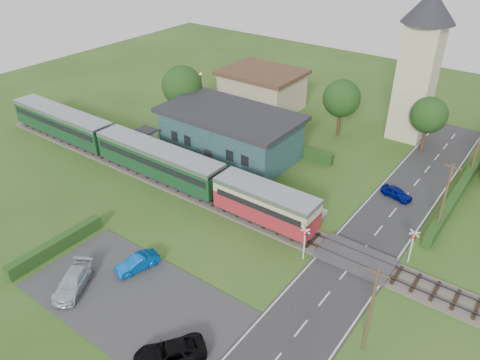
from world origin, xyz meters
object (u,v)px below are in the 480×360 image
Objects in this scene: train at (138,152)px; pedestrian_far at (168,149)px; house_west at (262,89)px; car_park_blue at (137,263)px; church_tower at (421,56)px; pedestrian_near at (247,180)px; equipment_hut at (145,140)px; station_building at (230,133)px; car_on_road at (397,193)px; crossing_signal_far at (413,242)px; car_park_dark at (170,354)px; crossing_signal_near at (305,238)px; car_park_silver at (73,282)px.

pedestrian_far is (1.00, 3.55, -0.76)m from train.
car_park_blue is (11.24, -34.50, -2.12)m from house_west.
car_park_blue is (-8.76, -37.50, -9.55)m from church_tower.
train is 12.70m from pedestrian_near.
equipment_hut reaches higher than pedestrian_near.
house_west is 6.50× the size of pedestrian_near.
pedestrian_far is (-4.81, -5.44, -1.28)m from station_building.
car_on_road is at bearing 16.50° from equipment_hut.
equipment_hut is 3.23m from pedestrian_far.
church_tower is 5.53× the size of car_on_road.
car_on_road is at bearing -25.78° from house_west.
station_building reaches higher than crossing_signal_far.
house_west is 2.31× the size of car_park_dark.
house_west is 19.50m from pedestrian_far.
station_building reaches higher than pedestrian_near.
train is 23.02m from house_west.
pedestrian_near is (11.34, -19.44, -1.51)m from house_west.
crossing_signal_near is at bearing 57.05° from car_park_blue.
car_park_silver is at bearing -136.97° from crossing_signal_far.
pedestrian_near is at bearing 104.84° from car_park_blue.
pedestrian_near is at bearing 176.12° from crossing_signal_far.
house_west is 33.22m from crossing_signal_near.
station_building is at bearing 164.37° from crossing_signal_far.
crossing_signal_far is at bearing -69.98° from church_tower.
station_building is 1.48× the size of house_west.
station_building is 24.51m from crossing_signal_far.
pedestrian_near reaches higher than car_park_silver.
car_park_dark is 27.76m from pedestrian_far.
church_tower is at bearing -61.26° from pedestrian_far.
station_building is at bearing 122.16° from car_park_blue.
crossing_signal_far is at bearing 53.89° from car_park_blue.
crossing_signal_near is at bearing -178.39° from car_on_road.
train is 22.34m from crossing_signal_near.
car_on_road is 28.06m from car_park_dark.
pedestrian_near is at bearing -40.57° from station_building.
car_park_dark is at bearing -97.75° from crossing_signal_near.
car_park_dark is 2.42× the size of pedestrian_far.
car_park_blue is at bearing 70.04° from pedestrian_near.
crossing_signal_near reaches higher than car_on_road.
pedestrian_far is (-21.21, 5.96, -0.72)m from crossing_signal_near.
pedestrian_near is (-8.16, 19.94, 0.55)m from car_park_dark.
car_on_road is at bearing 75.45° from car_park_blue.
church_tower reaches higher than station_building.
church_tower is at bearing -130.67° from pedestrian_near.
car_park_silver is at bearing -104.77° from church_tower.
car_park_silver is (3.94, -24.96, -1.95)m from station_building.
pedestrian_far reaches higher than pedestrian_near.
station_building is at bearing 155.25° from car_park_dark.
equipment_hut is 20.49m from car_park_blue.
pedestrian_far is at bearing 121.25° from car_on_road.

